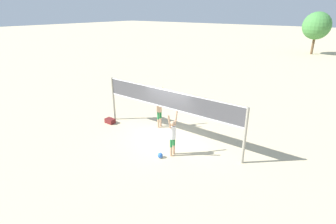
{
  "coord_description": "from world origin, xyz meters",
  "views": [
    {
      "loc": [
        7.05,
        -9.37,
        5.99
      ],
      "look_at": [
        0.0,
        0.0,
        1.36
      ],
      "focal_mm": 28.0,
      "sensor_mm": 36.0,
      "label": 1
    }
  ],
  "objects_px": {
    "volleyball_net": "(168,104)",
    "tree_left_cluster": "(317,26)",
    "gear_bag": "(110,121)",
    "player_blocker": "(159,107)",
    "player_spiker": "(173,133)",
    "volleyball": "(160,155)"
  },
  "relations": [
    {
      "from": "player_spiker",
      "to": "tree_left_cluster",
      "type": "distance_m",
      "value": 34.32
    },
    {
      "from": "volleyball_net",
      "to": "player_blocker",
      "type": "distance_m",
      "value": 1.49
    },
    {
      "from": "volleyball",
      "to": "player_spiker",
      "type": "bearing_deg",
      "value": 59.82
    },
    {
      "from": "player_spiker",
      "to": "volleyball",
      "type": "distance_m",
      "value": 1.1
    },
    {
      "from": "volleyball_net",
      "to": "player_spiker",
      "type": "distance_m",
      "value": 1.86
    },
    {
      "from": "player_blocker",
      "to": "tree_left_cluster",
      "type": "height_order",
      "value": "tree_left_cluster"
    },
    {
      "from": "volleyball_net",
      "to": "tree_left_cluster",
      "type": "xyz_separation_m",
      "value": [
        0.7,
        32.96,
        2.04
      ]
    },
    {
      "from": "volleyball",
      "to": "player_blocker",
      "type": "bearing_deg",
      "value": 129.19
    },
    {
      "from": "player_blocker",
      "to": "volleyball",
      "type": "xyz_separation_m",
      "value": [
        2.01,
        -2.47,
        -1.04
      ]
    },
    {
      "from": "volleyball",
      "to": "volleyball_net",
      "type": "bearing_deg",
      "value": 116.98
    },
    {
      "from": "volleyball_net",
      "to": "player_blocker",
      "type": "relative_size",
      "value": 3.58
    },
    {
      "from": "volleyball",
      "to": "gear_bag",
      "type": "height_order",
      "value": "gear_bag"
    },
    {
      "from": "volleyball",
      "to": "tree_left_cluster",
      "type": "relative_size",
      "value": 0.04
    },
    {
      "from": "volleyball_net",
      "to": "gear_bag",
      "type": "relative_size",
      "value": 14.35
    },
    {
      "from": "player_spiker",
      "to": "player_blocker",
      "type": "height_order",
      "value": "player_blocker"
    },
    {
      "from": "gear_bag",
      "to": "player_blocker",
      "type": "bearing_deg",
      "value": 26.59
    },
    {
      "from": "player_blocker",
      "to": "volleyball",
      "type": "distance_m",
      "value": 3.35
    },
    {
      "from": "volleyball_net",
      "to": "player_spiker",
      "type": "bearing_deg",
      "value": -46.52
    },
    {
      "from": "volleyball",
      "to": "tree_left_cluster",
      "type": "bearing_deg",
      "value": 90.3
    },
    {
      "from": "tree_left_cluster",
      "to": "player_blocker",
      "type": "bearing_deg",
      "value": -93.25
    },
    {
      "from": "volleyball",
      "to": "gear_bag",
      "type": "relative_size",
      "value": 0.42
    },
    {
      "from": "volleyball_net",
      "to": "tree_left_cluster",
      "type": "bearing_deg",
      "value": 88.78
    }
  ]
}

